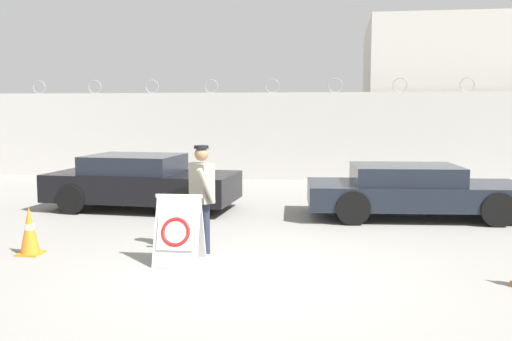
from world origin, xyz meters
TOP-DOWN VIEW (x-y plane):
  - ground_plane at (0.00, 0.00)m, footprint 90.00×90.00m
  - perimeter_wall at (-0.00, 11.15)m, footprint 36.00×0.30m
  - building_block at (6.51, 15.39)m, footprint 8.60×7.11m
  - barricade_sign at (-1.20, 0.51)m, footprint 0.72×0.78m
  - security_guard at (-1.01, 1.22)m, footprint 0.53×0.64m
  - traffic_cone_near at (-3.76, 0.67)m, footprint 0.37×0.37m
  - parked_car_front_coupe at (-3.39, 4.96)m, footprint 4.45×2.21m
  - parked_car_rear_sedan at (2.82, 4.85)m, footprint 4.80×2.29m

SIDE VIEW (x-z plane):
  - ground_plane at x=0.00m, z-range 0.00..0.00m
  - traffic_cone_near at x=-3.76m, z-range 0.00..0.79m
  - barricade_sign at x=-1.20m, z-range 0.00..1.06m
  - parked_car_rear_sedan at x=2.82m, z-range 0.02..1.17m
  - parked_car_front_coupe at x=-3.39m, z-range 0.01..1.30m
  - security_guard at x=-1.01m, z-range 0.11..1.88m
  - perimeter_wall at x=0.00m, z-range -0.22..3.13m
  - building_block at x=6.51m, z-range 0.00..5.55m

